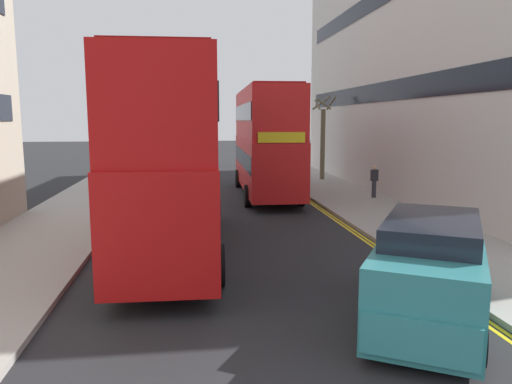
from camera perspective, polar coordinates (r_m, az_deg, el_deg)
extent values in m
cube|color=#9E9991|center=(21.76, 14.03, -2.27)|extent=(4.00, 80.00, 0.14)
cube|color=#9E9991|center=(20.84, -21.45, -3.08)|extent=(4.00, 80.00, 0.14)
cube|color=yellow|center=(19.22, 10.39, -3.76)|extent=(0.10, 56.00, 0.01)
cube|color=yellow|center=(19.18, 9.94, -3.78)|extent=(0.10, 56.00, 0.01)
cube|color=#B20F0F|center=(15.05, -9.63, -0.40)|extent=(2.81, 10.87, 2.60)
cube|color=#B20F0F|center=(14.87, -9.87, 9.35)|extent=(2.76, 10.65, 2.50)
cube|color=black|center=(15.00, -9.65, 0.73)|extent=(2.83, 10.44, 0.84)
cube|color=black|center=(14.87, -9.88, 9.74)|extent=(2.81, 10.22, 0.80)
cube|color=yellow|center=(20.25, -8.81, 6.29)|extent=(2.00, 0.12, 0.44)
cube|color=maroon|center=(14.95, -10.00, 14.34)|extent=(2.53, 9.78, 0.10)
cylinder|color=black|center=(18.65, -12.75, -2.59)|extent=(0.33, 1.05, 1.04)
cylinder|color=black|center=(18.53, -5.04, -2.48)|extent=(0.33, 1.05, 1.04)
cylinder|color=black|center=(12.22, -16.37, -8.59)|extent=(0.33, 1.05, 1.04)
cylinder|color=black|center=(12.02, -4.43, -8.54)|extent=(0.33, 1.05, 1.04)
cube|color=red|center=(25.92, 1.14, 3.41)|extent=(2.84, 10.87, 2.60)
cube|color=red|center=(25.81, 1.16, 9.06)|extent=(2.78, 10.66, 2.50)
cube|color=black|center=(25.89, 1.14, 4.07)|extent=(2.86, 10.44, 0.84)
cube|color=black|center=(25.82, 1.16, 9.28)|extent=(2.84, 10.23, 0.80)
cube|color=yellow|center=(20.50, 3.01, 6.40)|extent=(2.00, 0.12, 0.44)
cube|color=maroon|center=(25.86, 1.16, 11.94)|extent=(2.56, 9.79, 0.10)
cylinder|color=black|center=(22.98, 5.25, -0.35)|extent=(0.33, 1.05, 1.04)
cylinder|color=black|center=(22.63, -0.97, -0.45)|extent=(0.33, 1.05, 1.04)
cylinder|color=black|center=(29.51, 2.75, 1.64)|extent=(0.33, 1.05, 1.04)
cylinder|color=black|center=(29.24, -2.11, 1.58)|extent=(0.33, 1.05, 1.04)
cube|color=teal|center=(10.35, 19.65, -9.42)|extent=(4.03, 5.01, 1.50)
cube|color=black|center=(10.29, 19.92, -4.92)|extent=(3.03, 3.50, 0.76)
cube|color=teal|center=(8.68, 18.79, -14.76)|extent=(2.15, 1.93, 0.67)
cube|color=orange|center=(10.34, 19.66, -9.16)|extent=(3.85, 4.70, 0.10)
cylinder|color=black|center=(9.20, 24.73, -16.02)|extent=(0.54, 0.70, 0.68)
cylinder|color=black|center=(9.28, 13.13, -15.20)|extent=(0.54, 0.70, 0.68)
cylinder|color=black|center=(11.92, 24.33, -10.35)|extent=(0.54, 0.70, 0.68)
cylinder|color=black|center=(11.99, 15.56, -9.79)|extent=(0.54, 0.70, 0.68)
cylinder|color=#2D2D38|center=(25.18, 13.64, 0.33)|extent=(0.22, 0.22, 0.85)
cube|color=#26262B|center=(25.09, 13.69, 1.92)|extent=(0.34, 0.22, 0.56)
sphere|color=beige|center=(25.05, 13.72, 2.81)|extent=(0.20, 0.20, 0.20)
cylinder|color=#6B6047|center=(43.91, 2.51, 6.97)|extent=(0.28, 0.28, 5.47)
cylinder|color=#6B6047|center=(43.92, 3.54, 11.22)|extent=(0.46, 1.55, 1.14)
cylinder|color=#6B6047|center=(44.57, 2.66, 11.07)|extent=(1.27, 0.54, 0.96)
cylinder|color=#6B6047|center=(44.14, 1.90, 11.00)|extent=(0.69, 0.98, 0.81)
cylinder|color=#6B6047|center=(43.55, 2.02, 11.06)|extent=(0.77, 1.01, 0.86)
cylinder|color=#6B6047|center=(43.35, 3.12, 11.24)|extent=(1.43, 0.77, 1.12)
cylinder|color=#6B6047|center=(32.26, 7.81, 5.53)|extent=(0.31, 0.31, 4.55)
cylinder|color=#6B6047|center=(32.50, 8.79, 10.24)|extent=(0.38, 1.17, 0.87)
cylinder|color=#6B6047|center=(32.79, 7.64, 10.26)|extent=(1.20, 0.13, 0.89)
cylinder|color=#6B6047|center=(32.08, 7.20, 10.11)|extent=(0.21, 0.89, 0.67)
cylinder|color=#6B6047|center=(31.78, 7.95, 10.15)|extent=(0.96, 0.32, 0.72)
cube|color=silver|center=(30.12, 22.93, 13.85)|extent=(10.00, 28.00, 14.38)
cube|color=black|center=(27.82, 13.60, 11.20)|extent=(0.04, 24.64, 1.00)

